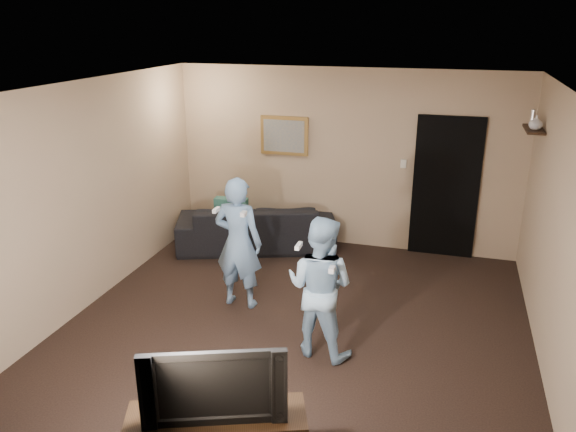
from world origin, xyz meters
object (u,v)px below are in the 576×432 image
(wii_player_left, at_px, (238,243))
(wii_player_right, at_px, (320,287))
(sofa, at_px, (256,226))
(television, at_px, (214,380))

(wii_player_left, relative_size, wii_player_right, 1.07)
(sofa, distance_m, television, 4.41)
(television, relative_size, wii_player_left, 0.66)
(television, relative_size, wii_player_right, 0.71)
(sofa, bearing_deg, wii_player_left, 83.34)
(television, bearing_deg, wii_player_right, 57.49)
(sofa, bearing_deg, television, 85.95)
(sofa, distance_m, wii_player_right, 2.93)
(television, distance_m, wii_player_left, 2.61)
(sofa, distance_m, wii_player_left, 1.84)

